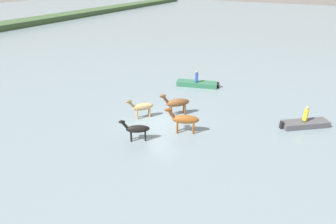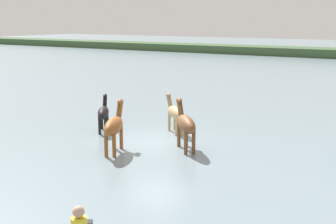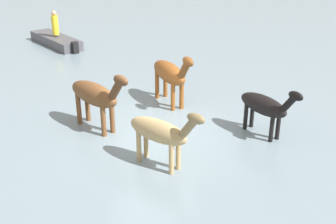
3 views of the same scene
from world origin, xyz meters
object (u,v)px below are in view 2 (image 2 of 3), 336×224
at_px(horse_mid_herd, 103,113).
at_px(horse_gray_outer, 186,124).
at_px(horse_dun_straggler, 114,126).
at_px(horse_chestnut_trailing, 175,113).

xyz_separation_m(horse_mid_herd, horse_gray_outer, (4.90, -0.64, 0.18)).
bearing_deg(horse_mid_herd, horse_dun_straggler, -167.12).
distance_m(horse_gray_outer, horse_dun_straggler, 2.93).
relative_size(horse_chestnut_trailing, horse_gray_outer, 0.91).
bearing_deg(horse_chestnut_trailing, horse_dun_straggler, 123.95).
xyz_separation_m(horse_chestnut_trailing, horse_mid_herd, (-3.06, -1.61, -0.05)).
bearing_deg(horse_dun_straggler, horse_chestnut_trailing, -30.55).
distance_m(horse_mid_herd, horse_gray_outer, 4.94).
height_order(horse_mid_herd, horse_gray_outer, horse_gray_outer).
bearing_deg(horse_gray_outer, horse_mid_herd, 39.17).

